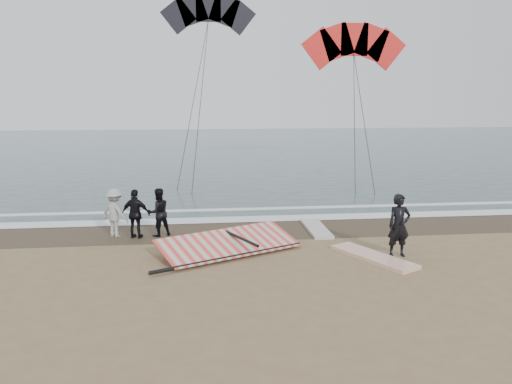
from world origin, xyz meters
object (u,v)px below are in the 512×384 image
(board_cream, at_px, (316,228))
(sail_rig, at_px, (227,245))
(board_white, at_px, (373,257))
(man_main, at_px, (399,225))

(board_cream, bearing_deg, sail_rig, -146.64)
(board_white, bearing_deg, board_cream, 77.60)
(board_white, bearing_deg, man_main, -16.14)
(man_main, xyz_separation_m, board_white, (-0.78, -0.16, -0.85))
(man_main, bearing_deg, board_white, -171.59)
(man_main, xyz_separation_m, board_cream, (-1.66, 3.07, -0.85))
(board_cream, bearing_deg, board_white, -74.29)
(board_cream, bearing_deg, man_main, -61.21)
(man_main, height_order, board_white, man_main)
(man_main, distance_m, board_cream, 3.59)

